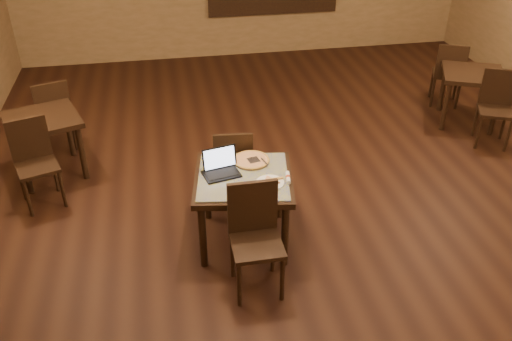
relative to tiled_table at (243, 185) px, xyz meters
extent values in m
plane|color=black|center=(0.93, 0.39, -0.66)|extent=(10.00, 10.00, 0.00)
cylinder|color=black|center=(-0.44, -0.31, -0.31)|extent=(0.07, 0.07, 0.71)
cylinder|color=black|center=(-0.31, 0.44, -0.31)|extent=(0.07, 0.07, 0.71)
cylinder|color=black|center=(0.31, -0.44, -0.31)|extent=(0.07, 0.07, 0.71)
cylinder|color=black|center=(0.44, 0.31, -0.31)|extent=(0.07, 0.07, 0.71)
cube|color=black|center=(0.00, 0.00, 0.06)|extent=(1.06, 1.06, 0.06)
cube|color=#191EA8|center=(0.00, 0.00, 0.09)|extent=(0.96, 0.96, 0.02)
cylinder|color=black|center=(-0.19, -0.89, -0.43)|extent=(0.04, 0.04, 0.47)
cylinder|color=black|center=(-0.19, -0.51, -0.43)|extent=(0.04, 0.04, 0.47)
cylinder|color=black|center=(0.19, -0.89, -0.43)|extent=(0.04, 0.04, 0.47)
cylinder|color=black|center=(0.19, -0.51, -0.43)|extent=(0.04, 0.04, 0.47)
cube|color=black|center=(0.00, -0.70, -0.17)|extent=(0.44, 0.44, 0.04)
cube|color=black|center=(0.00, -0.50, 0.10)|extent=(0.44, 0.04, 0.50)
cylinder|color=black|center=(0.19, 0.85, -0.44)|extent=(0.04, 0.04, 0.43)
cylinder|color=black|center=(0.15, 0.51, -0.44)|extent=(0.04, 0.04, 0.43)
cylinder|color=black|center=(-0.15, 0.89, -0.44)|extent=(0.04, 0.04, 0.43)
cylinder|color=black|center=(-0.19, 0.55, -0.44)|extent=(0.04, 0.04, 0.43)
cube|color=black|center=(0.00, 0.70, -0.21)|extent=(0.45, 0.45, 0.04)
cube|color=black|center=(-0.02, 0.52, 0.04)|extent=(0.41, 0.08, 0.46)
cube|color=black|center=(-0.20, 0.05, 0.11)|extent=(0.38, 0.30, 0.02)
cube|color=black|center=(-0.20, 0.17, 0.22)|extent=(0.34, 0.12, 0.22)
cube|color=silver|center=(-0.20, 0.16, 0.22)|extent=(0.31, 0.10, 0.19)
cylinder|color=white|center=(0.22, -0.18, 0.11)|extent=(0.26, 0.26, 0.01)
cylinder|color=silver|center=(0.12, 0.24, 0.11)|extent=(0.33, 0.33, 0.01)
cylinder|color=#D0BC8B|center=(0.12, 0.24, 0.12)|extent=(0.35, 0.35, 0.02)
torus|color=#C08E3D|center=(0.12, 0.24, 0.12)|extent=(0.36, 0.36, 0.02)
cube|color=silver|center=(0.14, 0.22, 0.13)|extent=(0.17, 0.28, 0.01)
cylinder|color=white|center=(0.40, -0.14, 0.12)|extent=(0.07, 0.18, 0.04)
cylinder|color=#9F3213|center=(0.40, -0.14, 0.12)|extent=(0.05, 0.04, 0.04)
cylinder|color=black|center=(3.10, 1.87, -0.31)|extent=(0.07, 0.07, 0.71)
cylinder|color=black|center=(3.35, 2.46, -0.31)|extent=(0.07, 0.07, 0.71)
cylinder|color=black|center=(3.69, 1.62, -0.31)|extent=(0.07, 0.07, 0.71)
cylinder|color=black|center=(3.94, 2.20, -0.31)|extent=(0.07, 0.07, 0.71)
cube|color=black|center=(3.52, 2.04, 0.06)|extent=(1.05, 1.05, 0.06)
cylinder|color=black|center=(3.28, 1.29, -0.44)|extent=(0.04, 0.04, 0.45)
cylinder|color=black|center=(3.43, 1.62, -0.44)|extent=(0.04, 0.04, 0.45)
cylinder|color=black|center=(3.61, 1.15, -0.44)|extent=(0.04, 0.04, 0.45)
cylinder|color=black|center=(3.76, 1.48, -0.44)|extent=(0.04, 0.04, 0.45)
cube|color=black|center=(3.52, 1.39, -0.19)|extent=(0.55, 0.55, 0.04)
cube|color=black|center=(3.59, 1.56, 0.07)|extent=(0.40, 0.20, 0.48)
cylinder|color=black|center=(3.76, 2.78, -0.44)|extent=(0.04, 0.04, 0.45)
cylinder|color=black|center=(3.61, 2.45, -0.44)|extent=(0.04, 0.04, 0.45)
cylinder|color=black|center=(3.43, 2.92, -0.44)|extent=(0.04, 0.04, 0.45)
cylinder|color=black|center=(3.28, 2.59, -0.44)|extent=(0.04, 0.04, 0.45)
cube|color=black|center=(3.52, 2.69, -0.19)|extent=(0.55, 0.55, 0.04)
cube|color=black|center=(3.44, 2.51, 0.07)|extent=(0.40, 0.20, 0.48)
cylinder|color=black|center=(-2.27, 1.27, -0.31)|extent=(0.07, 0.07, 0.71)
cylinder|color=black|center=(-2.48, 1.87, -0.31)|extent=(0.07, 0.07, 0.71)
cylinder|color=black|center=(-1.66, 1.48, -0.31)|extent=(0.07, 0.07, 0.71)
cylinder|color=black|center=(-1.87, 2.08, -0.31)|extent=(0.07, 0.07, 0.71)
cube|color=black|center=(-2.07, 1.68, 0.06)|extent=(1.01, 1.01, 0.06)
cylinder|color=black|center=(-2.18, 0.80, -0.44)|extent=(0.04, 0.04, 0.45)
cylinder|color=black|center=(-2.30, 1.14, -0.44)|extent=(0.04, 0.04, 0.45)
cylinder|color=black|center=(-1.84, 0.92, -0.44)|extent=(0.04, 0.04, 0.45)
cylinder|color=black|center=(-1.96, 1.26, -0.44)|extent=(0.04, 0.04, 0.45)
cube|color=black|center=(-2.07, 1.03, -0.19)|extent=(0.53, 0.53, 0.04)
cube|color=black|center=(-2.13, 1.21, 0.07)|extent=(0.41, 0.17, 0.48)
cylinder|color=black|center=(-1.96, 2.55, -0.44)|extent=(0.04, 0.04, 0.45)
cylinder|color=black|center=(-1.84, 2.21, -0.44)|extent=(0.04, 0.04, 0.45)
cylinder|color=black|center=(-2.30, 2.44, -0.44)|extent=(0.04, 0.04, 0.45)
cylinder|color=black|center=(-2.18, 2.10, -0.44)|extent=(0.04, 0.04, 0.45)
cube|color=black|center=(-2.07, 2.33, -0.19)|extent=(0.53, 0.53, 0.04)
cube|color=black|center=(-2.01, 2.15, 0.07)|extent=(0.41, 0.17, 0.48)
camera|label=1|loc=(-0.67, -4.25, 2.84)|focal=38.00mm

